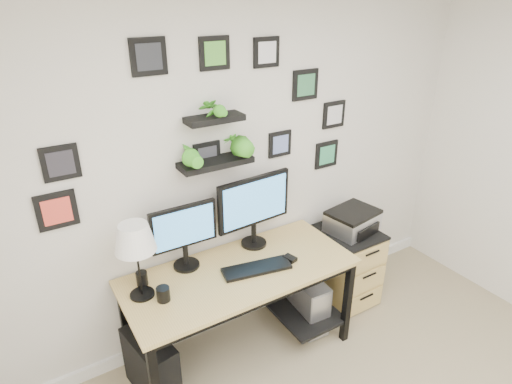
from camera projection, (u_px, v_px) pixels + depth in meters
room at (250, 307)px, 3.63m from camera, size 4.00×4.00×4.00m
desk at (242, 280)px, 3.02m from camera, size 1.60×0.70×0.75m
monitor_left at (184, 232)px, 2.85m from camera, size 0.46×0.18×0.47m
monitor_right at (254, 206)px, 3.08m from camera, size 0.60×0.20×0.55m
keyboard at (257, 268)px, 2.92m from camera, size 0.49×0.24×0.02m
mouse at (290, 258)px, 3.03m from camera, size 0.08×0.10×0.03m
table_lamp at (135, 240)px, 2.51m from camera, size 0.25×0.25×0.51m
mug at (163, 294)px, 2.62m from camera, size 0.08×0.08×0.09m
pen_cup at (142, 278)px, 2.76m from camera, size 0.07×0.07×0.09m
pc_tower_black at (151, 365)px, 2.84m from camera, size 0.27×0.47×0.45m
pc_tower_grey at (305, 301)px, 3.44m from camera, size 0.23×0.45×0.44m
file_cabinet at (347, 265)px, 3.70m from camera, size 0.43×0.53×0.67m
printer at (353, 221)px, 3.53m from camera, size 0.44×0.37×0.18m
wall_decor at (221, 130)px, 2.79m from camera, size 2.29×0.18×1.07m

